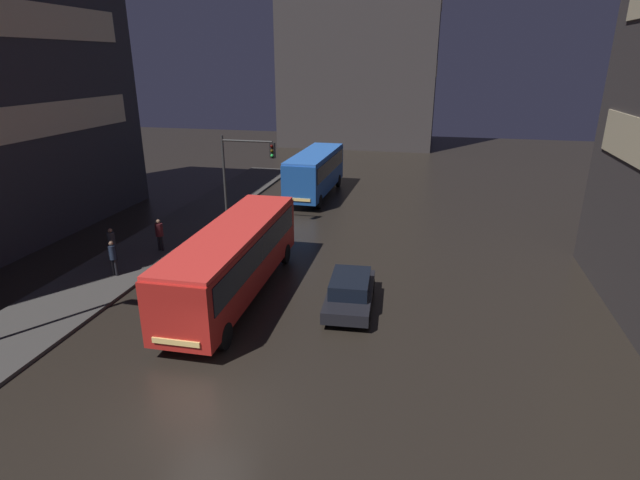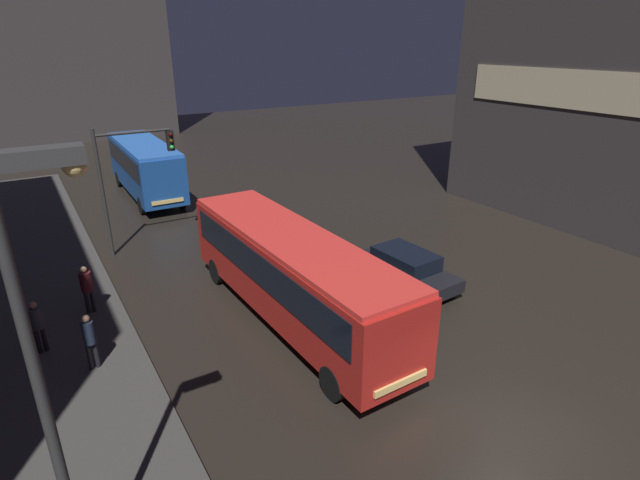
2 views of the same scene
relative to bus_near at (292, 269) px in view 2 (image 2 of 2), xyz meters
The scene contains 11 objects.
ground_plane 8.36m from the bus_near, 75.18° to the right, with size 120.00×120.00×0.00m, color black.
sidewalk_left 7.49m from the bus_near, 162.75° to the left, with size 4.00×48.00×0.15m.
building_far_backdrop 45.70m from the bus_near, 91.68° to the left, with size 18.07×12.00×23.70m.
bus_near is the anchor object (origin of this frame).
bus_far 17.72m from the bus_near, 91.92° to the left, with size 2.62×9.55×3.37m.
car_taxi 5.29m from the bus_near, ahead, with size 2.18×4.63×1.41m.
pedestrian_near 7.23m from the bus_near, 146.14° to the left, with size 0.46×0.46×1.76m.
pedestrian_mid 6.47m from the bus_near, behind, with size 0.39×0.39×1.76m.
pedestrian_far 7.98m from the bus_near, 164.00° to the left, with size 0.51×0.51×1.73m.
traffic_light_main 9.90m from the bus_near, 108.55° to the left, with size 3.39×0.35×5.71m.
street_lamp_sidewalk 10.19m from the bus_near, 139.20° to the right, with size 1.25×0.36×7.78m.
Camera 2 is at (-9.22, -5.60, 9.17)m, focal length 28.00 mm.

